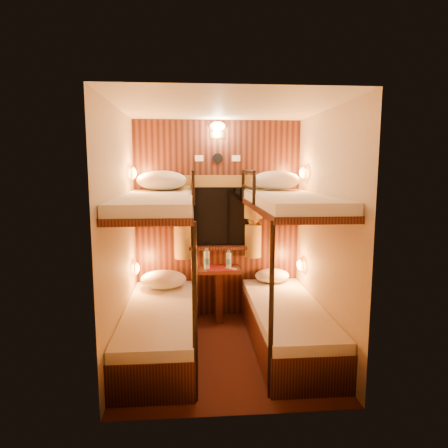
{
  "coord_description": "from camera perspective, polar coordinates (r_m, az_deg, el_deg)",
  "views": [
    {
      "loc": [
        -0.31,
        -3.79,
        1.86
      ],
      "look_at": [
        0.01,
        0.15,
        1.28
      ],
      "focal_mm": 32.0,
      "sensor_mm": 36.0,
      "label": 1
    }
  ],
  "objects": [
    {
      "name": "wall_back",
      "position": [
        4.9,
        -0.92,
        0.56
      ],
      "size": [
        2.4,
        0.0,
        2.4
      ],
      "primitive_type": "plane",
      "rotation": [
        1.57,
        0.0,
        0.0
      ],
      "color": "#C6B293",
      "rests_on": "floor"
    },
    {
      "name": "sachet_a",
      "position": [
        4.75,
        1.37,
        -6.42
      ],
      "size": [
        0.09,
        0.08,
        0.01
      ],
      "primitive_type": "cube",
      "rotation": [
        0.0,
        0.0,
        -0.41
      ],
      "color": "silver",
      "rests_on": "table"
    },
    {
      "name": "bunk_left",
      "position": [
        4.09,
        -9.24,
        -10.37
      ],
      "size": [
        0.72,
        1.9,
        1.82
      ],
      "color": "black",
      "rests_on": "floor"
    },
    {
      "name": "back_panel",
      "position": [
        4.88,
        -0.91,
        0.54
      ],
      "size": [
        2.0,
        0.03,
        2.4
      ],
      "primitive_type": "cube",
      "color": "black",
      "rests_on": "floor"
    },
    {
      "name": "wall_front",
      "position": [
        2.84,
        1.83,
        -5.17
      ],
      "size": [
        2.4,
        0.0,
        2.4
      ],
      "primitive_type": "plane",
      "rotation": [
        -1.57,
        0.0,
        0.0
      ],
      "color": "#C6B293",
      "rests_on": "floor"
    },
    {
      "name": "wall_left",
      "position": [
        3.91,
        -14.69,
        -1.69
      ],
      "size": [
        0.0,
        2.4,
        2.4
      ],
      "primitive_type": "plane",
      "rotation": [
        1.57,
        0.0,
        1.57
      ],
      "color": "#C6B293",
      "rests_on": "floor"
    },
    {
      "name": "bunk_right",
      "position": [
        4.19,
        9.01,
        -9.92
      ],
      "size": [
        0.72,
        1.9,
        1.82
      ],
      "color": "black",
      "rests_on": "floor"
    },
    {
      "name": "curtains",
      "position": [
        4.81,
        -0.86,
        1.18
      ],
      "size": [
        1.1,
        0.22,
        1.0
      ],
      "color": "olive",
      "rests_on": "back_panel"
    },
    {
      "name": "floor",
      "position": [
        4.24,
        0.08,
        -17.75
      ],
      "size": [
        2.1,
        2.1,
        0.0
      ],
      "primitive_type": "plane",
      "color": "#39160F",
      "rests_on": "ground"
    },
    {
      "name": "bottle_right",
      "position": [
        4.76,
        0.65,
        -5.24
      ],
      "size": [
        0.06,
        0.06,
        0.22
      ],
      "rotation": [
        0.0,
        0.0,
        -0.42
      ],
      "color": "#99BFE5",
      "rests_on": "table"
    },
    {
      "name": "bottle_left",
      "position": [
        4.74,
        -2.49,
        -5.15
      ],
      "size": [
        0.07,
        0.07,
        0.25
      ],
      "rotation": [
        0.0,
        0.0,
        0.42
      ],
      "color": "#99BFE5",
      "rests_on": "table"
    },
    {
      "name": "pillow_lower_left",
      "position": [
        4.7,
        -8.64,
        -7.83
      ],
      "size": [
        0.53,
        0.38,
        0.21
      ],
      "primitive_type": "ellipsoid",
      "color": "silver",
      "rests_on": "bunk_left"
    },
    {
      "name": "table",
      "position": [
        4.87,
        -0.75,
        -8.95
      ],
      "size": [
        0.5,
        0.34,
        0.66
      ],
      "color": "#5E2715",
      "rests_on": "floor"
    },
    {
      "name": "reading_lamps",
      "position": [
        4.55,
        -0.64,
        0.46
      ],
      "size": [
        2.0,
        0.2,
        1.25
      ],
      "color": "orange",
      "rests_on": "wall_left"
    },
    {
      "name": "pillow_upper_right",
      "position": [
        4.63,
        7.42,
        6.21
      ],
      "size": [
        0.55,
        0.4,
        0.22
      ],
      "primitive_type": "ellipsoid",
      "color": "silver",
      "rests_on": "bunk_right"
    },
    {
      "name": "pillow_upper_left",
      "position": [
        4.58,
        -8.9,
        6.18
      ],
      "size": [
        0.56,
        0.4,
        0.22
      ],
      "primitive_type": "ellipsoid",
      "color": "silver",
      "rests_on": "bunk_left"
    },
    {
      "name": "back_fixtures",
      "position": [
        4.82,
        -0.91,
        12.9
      ],
      "size": [
        0.54,
        0.09,
        0.48
      ],
      "color": "black",
      "rests_on": "back_panel"
    },
    {
      "name": "pillow_lower_right",
      "position": [
        4.92,
        6.88,
        -7.33
      ],
      "size": [
        0.42,
        0.3,
        0.16
      ],
      "primitive_type": "ellipsoid",
      "color": "silver",
      "rests_on": "bunk_right"
    },
    {
      "name": "sachet_b",
      "position": [
        4.8,
        0.59,
        -6.28
      ],
      "size": [
        0.08,
        0.06,
        0.01
      ],
      "primitive_type": "cube",
      "rotation": [
        0.0,
        0.0,
        0.04
      ],
      "color": "silver",
      "rests_on": "table"
    },
    {
      "name": "window",
      "position": [
        4.85,
        -0.89,
        0.26
      ],
      "size": [
        1.0,
        0.12,
        0.79
      ],
      "color": "black",
      "rests_on": "back_panel"
    },
    {
      "name": "ceiling",
      "position": [
        3.84,
        0.09,
        16.38
      ],
      "size": [
        2.1,
        2.1,
        0.0
      ],
      "primitive_type": "plane",
      "rotation": [
        3.14,
        0.0,
        0.0
      ],
      "color": "silver",
      "rests_on": "wall_back"
    },
    {
      "name": "wall_right",
      "position": [
        4.07,
        14.28,
        -1.3
      ],
      "size": [
        0.0,
        2.4,
        2.4
      ],
      "primitive_type": "plane",
      "rotation": [
        1.57,
        0.0,
        -1.57
      ],
      "color": "#C6B293",
      "rests_on": "floor"
    }
  ]
}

